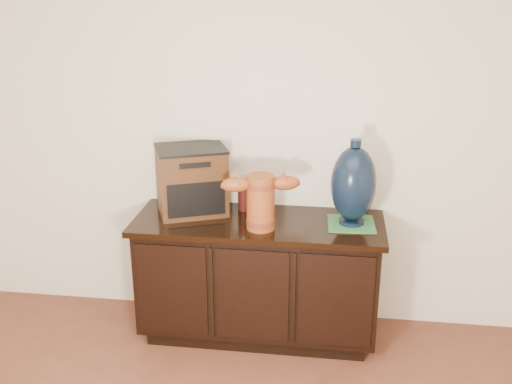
# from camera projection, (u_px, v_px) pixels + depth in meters

# --- Properties ---
(room) EXTENTS (5.00, 5.00, 5.00)m
(room) POSITION_uv_depth(u_px,v_px,m) (117.00, 384.00, 1.23)
(room) COLOR brown
(room) RESTS_ON ground
(sideboard) EXTENTS (1.46, 0.56, 0.75)m
(sideboard) POSITION_uv_depth(u_px,v_px,m) (258.00, 277.00, 3.61)
(sideboard) COLOR black
(sideboard) RESTS_ON ground
(terracotta_vessel) EXTENTS (0.45, 0.20, 0.31)m
(terracotta_vessel) POSITION_uv_depth(u_px,v_px,m) (261.00, 199.00, 3.32)
(terracotta_vessel) COLOR #A04B1D
(terracotta_vessel) RESTS_ON sideboard
(tv_radio) EXTENTS (0.49, 0.45, 0.40)m
(tv_radio) POSITION_uv_depth(u_px,v_px,m) (192.00, 180.00, 3.55)
(tv_radio) COLOR #422510
(tv_radio) RESTS_ON sideboard
(green_mat) EXTENTS (0.28, 0.28, 0.01)m
(green_mat) POSITION_uv_depth(u_px,v_px,m) (351.00, 224.00, 3.43)
(green_mat) COLOR #33713D
(green_mat) RESTS_ON sideboard
(lamp_base) EXTENTS (0.27, 0.27, 0.49)m
(lamp_base) POSITION_uv_depth(u_px,v_px,m) (353.00, 184.00, 3.35)
(lamp_base) COLOR black
(lamp_base) RESTS_ON green_mat
(spray_can) EXTENTS (0.07, 0.07, 0.20)m
(spray_can) POSITION_uv_depth(u_px,v_px,m) (243.00, 195.00, 3.62)
(spray_can) COLOR #621410
(spray_can) RESTS_ON sideboard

